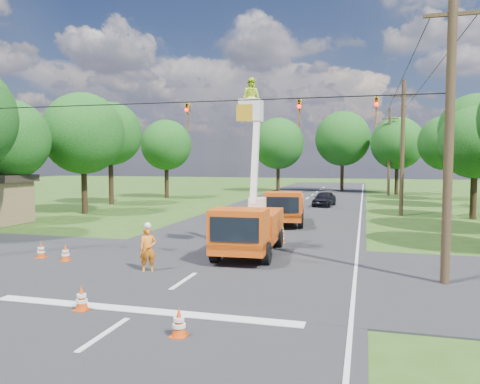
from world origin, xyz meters
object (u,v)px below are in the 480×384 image
(pole_right_far, at_px, (389,151))
(tree_right_e, at_px, (446,143))
(traffic_cone_5, at_px, (41,250))
(tree_far_b, at_px, (343,139))
(second_truck, at_px, (285,207))
(tree_far_a, at_px, (278,144))
(pole_right_mid, at_px, (402,146))
(traffic_cone_0, at_px, (82,298))
(bucket_truck, at_px, (249,218))
(pole_right_near, at_px, (449,130))
(traffic_cone_1, at_px, (179,323))
(traffic_cone_4, at_px, (65,253))
(distant_car, at_px, (324,199))
(tree_right_d, at_px, (475,130))
(tree_left_e, at_px, (110,134))
(tree_far_c, at_px, (397,143))
(tree_left_c, at_px, (9,140))
(traffic_cone_2, at_px, (281,237))
(tree_left_f, at_px, (166,145))
(traffic_cone_3, at_px, (281,230))
(tree_right_c, at_px, (475,143))
(tree_left_d, at_px, (83,134))
(ground_worker, at_px, (148,249))

(pole_right_far, bearing_deg, tree_right_e, -43.33)
(traffic_cone_5, distance_m, tree_far_b, 46.61)
(second_truck, xyz_separation_m, tree_far_a, (-5.97, 30.29, 5.04))
(pole_right_mid, bearing_deg, traffic_cone_0, -111.48)
(bucket_truck, xyz_separation_m, pole_right_near, (7.45, -2.91, 3.47))
(traffic_cone_1, xyz_separation_m, traffic_cone_4, (-7.58, 6.37, 0.00))
(pole_right_mid, relative_size, tree_right_e, 1.16)
(distant_car, distance_m, tree_right_d, 13.88)
(tree_left_e, distance_m, tree_far_c, 33.04)
(traffic_cone_5, xyz_separation_m, tree_left_c, (-9.30, 9.03, 5.08))
(traffic_cone_1, xyz_separation_m, tree_far_b, (1.26, 51.64, 6.45))
(traffic_cone_2, bearing_deg, second_truck, 98.10)
(bucket_truck, xyz_separation_m, distant_car, (1.36, 22.35, -0.97))
(traffic_cone_1, height_order, pole_right_near, pole_right_near)
(pole_right_near, bearing_deg, pole_right_far, 90.00)
(tree_left_c, distance_m, tree_left_f, 21.07)
(pole_right_mid, relative_size, tree_far_c, 1.09)
(traffic_cone_3, bearing_deg, tree_right_c, 42.82)
(traffic_cone_1, relative_size, tree_right_c, 0.09)
(traffic_cone_5, bearing_deg, traffic_cone_4, -10.48)
(traffic_cone_1, relative_size, tree_left_c, 0.09)
(pole_right_mid, bearing_deg, tree_right_c, -12.01)
(traffic_cone_4, xyz_separation_m, tree_far_b, (8.84, 45.28, 6.45))
(bucket_truck, distance_m, tree_far_a, 40.80)
(tree_left_d, bearing_deg, pole_right_far, 46.77)
(traffic_cone_0, height_order, tree_left_f, tree_left_f)
(traffic_cone_4, distance_m, tree_far_c, 45.33)
(traffic_cone_3, height_order, tree_left_c, tree_left_c)
(bucket_truck, height_order, tree_far_c, tree_far_c)
(traffic_cone_0, height_order, traffic_cone_1, same)
(ground_worker, distance_m, traffic_cone_2, 7.88)
(pole_right_near, bearing_deg, tree_far_a, 107.43)
(second_truck, distance_m, tree_far_c, 30.90)
(tree_left_e, bearing_deg, tree_right_e, 23.02)
(ground_worker, relative_size, traffic_cone_1, 2.39)
(traffic_cone_3, relative_size, traffic_cone_5, 1.00)
(tree_far_a, relative_size, tree_far_b, 0.92)
(tree_left_f, relative_size, tree_far_b, 0.81)
(traffic_cone_1, distance_m, traffic_cone_2, 12.57)
(distant_car, bearing_deg, traffic_cone_5, -103.23)
(traffic_cone_2, distance_m, pole_right_near, 10.04)
(traffic_cone_4, distance_m, traffic_cone_5, 1.39)
(ground_worker, xyz_separation_m, traffic_cone_3, (3.36, 9.19, -0.49))
(tree_left_c, xyz_separation_m, tree_left_f, (1.70, 21.00, 0.25))
(tree_right_d, distance_m, tree_far_c, 15.92)
(tree_left_f, bearing_deg, traffic_cone_0, -69.58)
(traffic_cone_5, bearing_deg, tree_far_a, 87.08)
(distant_car, height_order, tree_left_d, tree_left_d)
(traffic_cone_2, relative_size, tree_right_c, 0.09)
(second_truck, xyz_separation_m, tree_far_c, (8.53, 29.29, 4.91))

